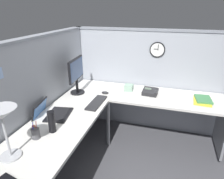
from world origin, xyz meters
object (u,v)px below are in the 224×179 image
object	(u,v)px
keyboard	(97,103)
thermos_flask	(52,122)
monitor	(76,73)
office_phone	(151,92)
desk_lamp_dome	(2,118)
pen_cup	(36,133)
wall_clock	(157,50)
book_stack	(203,100)
computer_mouse	(105,93)
laptop	(51,113)
tissue_box	(129,88)

from	to	relation	value
keyboard	thermos_flask	world-z (taller)	thermos_flask
monitor	office_phone	distance (m)	1.06
desk_lamp_dome	pen_cup	world-z (taller)	desk_lamp_dome
thermos_flask	wall_clock	bearing A→B (deg)	-28.90
book_stack	computer_mouse	bearing A→B (deg)	94.96
monitor	laptop	bearing A→B (deg)	178.16
laptop	tissue_box	size ratio (longest dim) A/B	3.61
pen_cup	wall_clock	world-z (taller)	wall_clock
keyboard	thermos_flask	bearing A→B (deg)	165.74
pen_cup	computer_mouse	bearing A→B (deg)	-13.93
desk_lamp_dome	book_stack	distance (m)	2.28
tissue_box	computer_mouse	bearing A→B (deg)	125.02
book_stack	wall_clock	xyz separation A→B (m)	(0.38, 0.65, 0.55)
laptop	office_phone	size ratio (longest dim) A/B	1.96
laptop	keyboard	world-z (taller)	laptop
keyboard	computer_mouse	world-z (taller)	computer_mouse
monitor	computer_mouse	bearing A→B (deg)	-77.83
keyboard	desk_lamp_dome	world-z (taller)	desk_lamp_dome
laptop	office_phone	distance (m)	1.36
desk_lamp_dome	tissue_box	world-z (taller)	desk_lamp_dome
desk_lamp_dome	tissue_box	size ratio (longest dim) A/B	3.71
pen_cup	monitor	bearing A→B (deg)	4.89
pen_cup	desk_lamp_dome	bearing A→B (deg)	171.11
computer_mouse	pen_cup	xyz separation A→B (m)	(-1.17, 0.29, 0.04)
monitor	thermos_flask	distance (m)	0.99
computer_mouse	book_stack	xyz separation A→B (m)	(0.11, -1.29, 0.00)
pen_cup	tissue_box	world-z (taller)	pen_cup
book_stack	keyboard	bearing A→B (deg)	108.52
thermos_flask	keyboard	bearing A→B (deg)	-15.39
desk_lamp_dome	monitor	bearing A→B (deg)	2.08
monitor	book_stack	bearing A→B (deg)	-83.36
pen_cup	office_phone	distance (m)	1.61
pen_cup	thermos_flask	distance (m)	0.18
keyboard	wall_clock	world-z (taller)	wall_clock
computer_mouse	thermos_flask	world-z (taller)	thermos_flask
wall_clock	pen_cup	bearing A→B (deg)	150.80
computer_mouse	wall_clock	size ratio (longest dim) A/B	0.47
laptop	keyboard	distance (m)	0.58
book_stack	pen_cup	bearing A→B (deg)	129.10
monitor	keyboard	world-z (taller)	monitor
tissue_box	thermos_flask	bearing A→B (deg)	158.13
monitor	thermos_flask	world-z (taller)	monitor
tissue_box	monitor	bearing A→B (deg)	113.10
desk_lamp_dome	computer_mouse	bearing A→B (deg)	-12.98
monitor	tissue_box	bearing A→B (deg)	-66.90
monitor	tissue_box	size ratio (longest dim) A/B	4.17
pen_cup	tissue_box	distance (m)	1.50
keyboard	office_phone	size ratio (longest dim) A/B	1.95
monitor	laptop	size ratio (longest dim) A/B	1.16
monitor	thermos_flask	bearing A→B (deg)	-169.15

